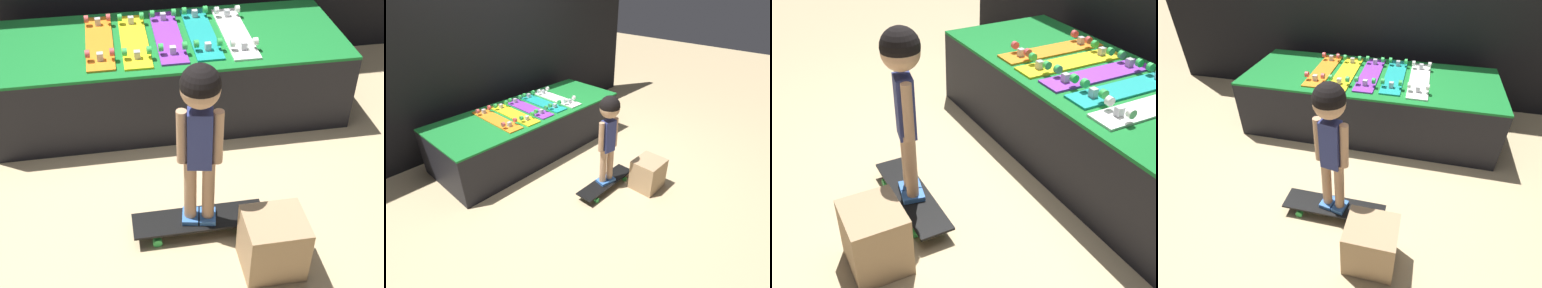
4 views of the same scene
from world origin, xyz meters
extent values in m
plane|color=tan|center=(0.00, 0.00, 0.00)|extent=(16.00, 16.00, 0.00)
cube|color=black|center=(0.00, 0.67, 0.27)|extent=(2.45, 0.96, 0.55)
cube|color=#19752D|center=(0.00, 0.67, 0.56)|extent=(2.45, 0.96, 0.02)
cube|color=orange|center=(-0.47, 0.67, 0.58)|extent=(0.18, 0.79, 0.01)
cube|color=#B7B7BC|center=(-0.47, 0.93, 0.61)|extent=(0.04, 0.04, 0.05)
cylinder|color=#D84C4C|center=(-0.39, 0.93, 0.63)|extent=(0.03, 0.05, 0.05)
cylinder|color=#D84C4C|center=(-0.55, 0.93, 0.63)|extent=(0.03, 0.05, 0.05)
cube|color=#B7B7BC|center=(-0.47, 0.41, 0.61)|extent=(0.04, 0.04, 0.05)
cylinder|color=#D84C4C|center=(-0.39, 0.41, 0.63)|extent=(0.03, 0.05, 0.05)
cylinder|color=#D84C4C|center=(-0.55, 0.41, 0.63)|extent=(0.03, 0.05, 0.05)
cube|color=yellow|center=(-0.24, 0.65, 0.58)|extent=(0.18, 0.79, 0.01)
cube|color=#B7B7BC|center=(-0.24, 0.91, 0.61)|extent=(0.04, 0.04, 0.05)
cylinder|color=green|center=(-0.16, 0.91, 0.63)|extent=(0.03, 0.05, 0.05)
cylinder|color=green|center=(-0.31, 0.91, 0.63)|extent=(0.03, 0.05, 0.05)
cube|color=#B7B7BC|center=(-0.24, 0.39, 0.61)|extent=(0.04, 0.04, 0.05)
cylinder|color=green|center=(-0.16, 0.39, 0.63)|extent=(0.03, 0.05, 0.05)
cylinder|color=green|center=(-0.31, 0.39, 0.63)|extent=(0.03, 0.05, 0.05)
cube|color=purple|center=(0.00, 0.68, 0.58)|extent=(0.18, 0.79, 0.01)
cube|color=#B7B7BC|center=(0.00, 0.94, 0.61)|extent=(0.04, 0.04, 0.05)
cylinder|color=green|center=(0.08, 0.94, 0.63)|extent=(0.03, 0.05, 0.05)
cylinder|color=green|center=(-0.08, 0.94, 0.63)|extent=(0.03, 0.05, 0.05)
cube|color=#B7B7BC|center=(0.00, 0.42, 0.61)|extent=(0.04, 0.04, 0.05)
cylinder|color=green|center=(0.08, 0.42, 0.63)|extent=(0.03, 0.05, 0.05)
cylinder|color=green|center=(-0.08, 0.42, 0.63)|extent=(0.03, 0.05, 0.05)
cube|color=teal|center=(0.24, 0.69, 0.58)|extent=(0.18, 0.79, 0.01)
cube|color=#B7B7BC|center=(0.24, 0.95, 0.61)|extent=(0.04, 0.04, 0.05)
cylinder|color=green|center=(0.31, 0.95, 0.63)|extent=(0.03, 0.05, 0.05)
cylinder|color=green|center=(0.16, 0.95, 0.63)|extent=(0.03, 0.05, 0.05)
cube|color=#B7B7BC|center=(0.24, 0.43, 0.61)|extent=(0.04, 0.04, 0.05)
cylinder|color=green|center=(0.31, 0.43, 0.63)|extent=(0.03, 0.05, 0.05)
cylinder|color=green|center=(0.16, 0.43, 0.63)|extent=(0.03, 0.05, 0.05)
cube|color=white|center=(0.47, 0.66, 0.58)|extent=(0.18, 0.79, 0.01)
cube|color=#B7B7BC|center=(0.47, 0.92, 0.61)|extent=(0.04, 0.04, 0.05)
cylinder|color=white|center=(0.55, 0.92, 0.63)|extent=(0.03, 0.05, 0.05)
cylinder|color=white|center=(0.39, 0.92, 0.63)|extent=(0.03, 0.05, 0.05)
cube|color=#B7B7BC|center=(0.47, 0.40, 0.61)|extent=(0.04, 0.04, 0.05)
cylinder|color=white|center=(0.55, 0.40, 0.63)|extent=(0.03, 0.05, 0.05)
cylinder|color=white|center=(0.39, 0.40, 0.63)|extent=(0.03, 0.05, 0.05)
cube|color=black|center=(-0.01, -0.61, 0.08)|extent=(0.75, 0.19, 0.01)
cube|color=#B7B7BC|center=(0.24, -0.61, 0.05)|extent=(0.04, 0.04, 0.05)
cylinder|color=green|center=(0.24, -0.53, 0.03)|extent=(0.05, 0.03, 0.05)
cylinder|color=green|center=(0.24, -0.69, 0.03)|extent=(0.05, 0.03, 0.05)
cube|color=#B7B7BC|center=(-0.25, -0.61, 0.05)|extent=(0.04, 0.04, 0.05)
cylinder|color=green|center=(-0.25, -0.53, 0.03)|extent=(0.05, 0.03, 0.05)
cylinder|color=green|center=(-0.25, -0.69, 0.03)|extent=(0.05, 0.03, 0.05)
cube|color=#3870C6|center=(0.04, -0.62, 0.11)|extent=(0.11, 0.14, 0.03)
cylinder|color=tan|center=(0.04, -0.62, 0.32)|extent=(0.07, 0.07, 0.39)
cube|color=#3870C6|center=(-0.06, -0.60, 0.11)|extent=(0.11, 0.14, 0.03)
cylinder|color=tan|center=(-0.06, -0.60, 0.32)|extent=(0.07, 0.07, 0.39)
cube|color=navy|center=(-0.01, -0.61, 0.65)|extent=(0.14, 0.11, 0.34)
cylinder|color=tan|center=(0.08, -0.63, 0.67)|extent=(0.05, 0.05, 0.31)
cylinder|color=tan|center=(-0.10, -0.59, 0.67)|extent=(0.05, 0.05, 0.31)
sphere|color=tan|center=(-0.01, -0.61, 0.95)|extent=(0.20, 0.20, 0.20)
sphere|color=black|center=(-0.01, -0.61, 0.98)|extent=(0.20, 0.20, 0.20)
cube|color=tan|center=(0.33, -0.92, 0.17)|extent=(0.32, 0.28, 0.34)
camera|label=1|loc=(-0.40, -2.68, 2.28)|focal=50.00mm
camera|label=2|loc=(-2.14, -2.18, 2.07)|focal=28.00mm
camera|label=3|loc=(1.94, -1.27, 1.73)|focal=42.00mm
camera|label=4|loc=(0.47, -2.04, 1.78)|focal=28.00mm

